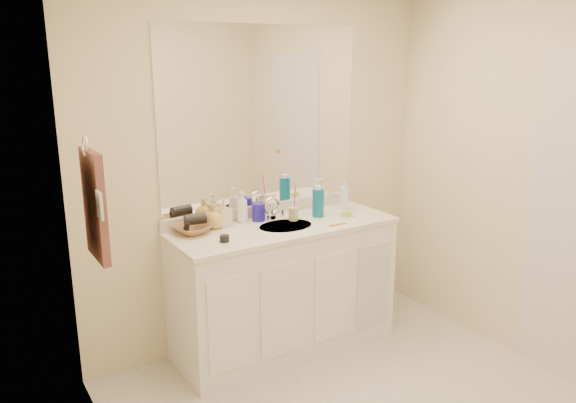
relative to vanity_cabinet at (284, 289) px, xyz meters
The scene contains 26 objects.
wall_back 0.82m from the vanity_cabinet, 90.00° to the left, with size 2.60×0.02×2.40m, color beige.
wall_left 1.83m from the vanity_cabinet, 141.75° to the right, with size 0.02×2.60×2.40m, color beige.
wall_right 1.83m from the vanity_cabinet, 38.25° to the right, with size 0.02×2.60×2.40m, color beige.
vanity_cabinet is the anchor object (origin of this frame).
countertop 0.44m from the vanity_cabinet, ahead, with size 1.52×0.57×0.03m, color white.
backsplash 0.56m from the vanity_cabinet, 90.00° to the left, with size 1.52×0.03×0.08m, color beige.
sink_basin 0.44m from the vanity_cabinet, 90.00° to the right, with size 0.37×0.37×0.02m, color #B7AEA0.
faucet 0.53m from the vanity_cabinet, 90.00° to the left, with size 0.02×0.02×0.11m, color silver.
mirror 1.17m from the vanity_cabinet, 90.00° to the left, with size 1.48×0.01×1.20m, color white.
blue_mug 0.55m from the vanity_cabinet, 118.55° to the left, with size 0.09×0.09×0.12m, color #2017A4.
tan_cup 0.52m from the vanity_cabinet, 26.84° to the left, with size 0.07×0.07×0.09m, color beige.
toothbrush 0.62m from the vanity_cabinet, 24.89° to the left, with size 0.01×0.01×0.18m, color #EB3D79.
mouthwash_bottle 0.63m from the vanity_cabinet, ahead, with size 0.08×0.08×0.19m, color #0B6385.
clear_pump_bottle 0.80m from the vanity_cabinet, 10.16° to the left, with size 0.06×0.06×0.16m, color white.
soap_dish 0.66m from the vanity_cabinet, ahead, with size 0.09×0.07×0.01m, color white.
green_soap 0.67m from the vanity_cabinet, ahead, with size 0.07×0.05×0.02m, color #A8DF36.
orange_comb 0.58m from the vanity_cabinet, 32.33° to the right, with size 0.12×0.03×0.01m, color orange.
dark_jar 0.69m from the vanity_cabinet, 167.93° to the right, with size 0.06×0.06×0.04m, color black.
soap_bottle_white 0.63m from the vanity_cabinet, 134.71° to the left, with size 0.08×0.08×0.21m, color white.
soap_bottle_cream 0.67m from the vanity_cabinet, 152.27° to the left, with size 0.08×0.08×0.18m, color beige.
soap_bottle_yellow 0.70m from the vanity_cabinet, 156.80° to the left, with size 0.12×0.12×0.16m, color #D7B053.
wicker_basket 0.77m from the vanity_cabinet, 165.87° to the left, with size 0.22×0.22×0.05m, color brown.
hair_dryer 0.80m from the vanity_cabinet, 165.39° to the left, with size 0.07×0.07×0.14m, color black.
towel_ring 1.71m from the vanity_cabinet, 168.86° to the right, with size 0.11×0.11×0.01m, color silver.
hand_towel 1.52m from the vanity_cabinet, 168.69° to the right, with size 0.04×0.32×0.55m, color brown.
switch_plate 1.61m from the vanity_cabinet, 160.52° to the right, with size 0.01×0.09×0.13m, color silver.
Camera 1 is at (-1.86, -1.99, 1.97)m, focal length 35.00 mm.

